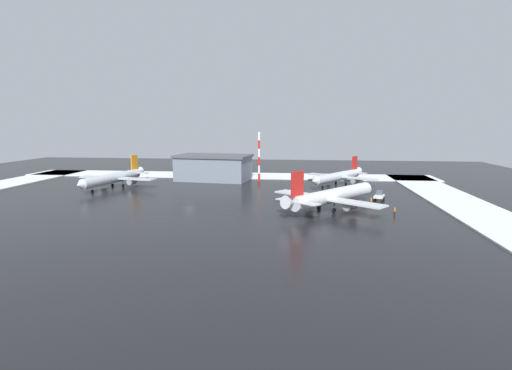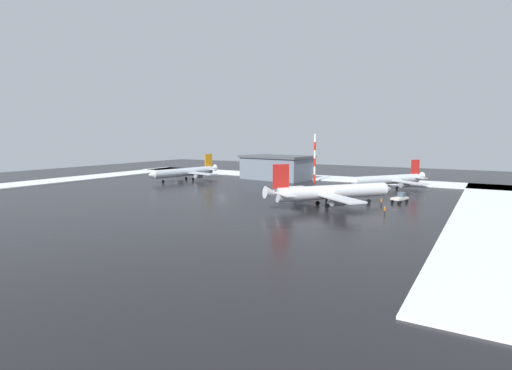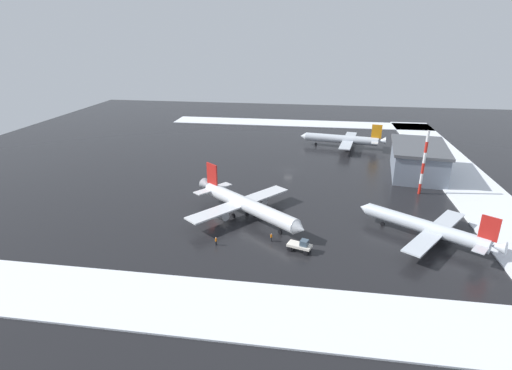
% 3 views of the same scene
% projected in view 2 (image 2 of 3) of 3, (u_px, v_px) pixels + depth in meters
% --- Properties ---
extents(ground_plane, '(240.00, 240.00, 0.00)m').
position_uv_depth(ground_plane, '(222.00, 192.00, 114.77)').
color(ground_plane, black).
extents(snow_bank_far, '(152.00, 16.00, 0.31)m').
position_uv_depth(snow_bank_far, '(296.00, 176.00, 157.45)').
color(snow_bank_far, white).
rests_on(snow_bank_far, ground_plane).
extents(snow_bank_left, '(14.00, 116.00, 0.31)m').
position_uv_depth(snow_bank_left, '(492.00, 214.00, 80.86)').
color(snow_bank_left, white).
rests_on(snow_bank_left, ground_plane).
extents(snow_bank_right, '(14.00, 116.00, 0.31)m').
position_uv_depth(snow_bank_right, '(75.00, 179.00, 148.63)').
color(snow_bank_right, white).
rests_on(snow_bank_right, ground_plane).
extents(airplane_distant_tail, '(25.13, 27.95, 9.93)m').
position_uv_depth(airplane_distant_tail, '(330.00, 192.00, 90.70)').
color(airplane_distant_tail, silver).
rests_on(airplane_distant_tail, ground_plane).
extents(airplane_parked_portside, '(25.72, 30.79, 9.17)m').
position_uv_depth(airplane_parked_portside, '(185.00, 172.00, 144.05)').
color(airplane_parked_portside, silver).
rests_on(airplane_parked_portside, ground_plane).
extents(airplane_far_rear, '(21.76, 25.30, 8.63)m').
position_uv_depth(airplane_far_rear, '(388.00, 180.00, 120.47)').
color(airplane_far_rear, silver).
rests_on(airplane_far_rear, ground_plane).
extents(pushback_tug, '(3.53, 5.06, 2.50)m').
position_uv_depth(pushback_tug, '(400.00, 198.00, 95.43)').
color(pushback_tug, silver).
rests_on(pushback_tug, ground_plane).
extents(ground_crew_near_tug, '(0.36, 0.36, 1.71)m').
position_uv_depth(ground_crew_near_tug, '(385.00, 210.00, 81.20)').
color(ground_crew_near_tug, black).
rests_on(ground_crew_near_tug, ground_plane).
extents(ground_crew_by_nose_gear, '(0.36, 0.36, 1.71)m').
position_uv_depth(ground_crew_by_nose_gear, '(381.00, 201.00, 91.85)').
color(ground_crew_by_nose_gear, black).
rests_on(ground_crew_by_nose_gear, ground_plane).
extents(ground_crew_beside_wing, '(0.36, 0.36, 1.71)m').
position_uv_depth(ground_crew_beside_wing, '(326.00, 199.00, 95.42)').
color(ground_crew_beside_wing, black).
rests_on(ground_crew_beside_wing, ground_plane).
extents(antenna_mast, '(0.70, 0.70, 16.72)m').
position_uv_depth(antenna_mast, '(315.00, 158.00, 136.67)').
color(antenna_mast, red).
rests_on(antenna_mast, ground_plane).
extents(cargo_hangar, '(26.71, 18.06, 8.80)m').
position_uv_depth(cargo_hangar, '(277.00, 167.00, 147.53)').
color(cargo_hangar, slate).
rests_on(cargo_hangar, ground_plane).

